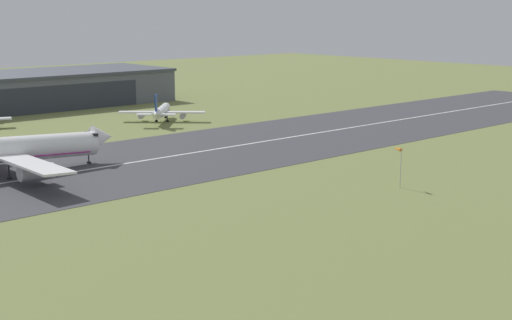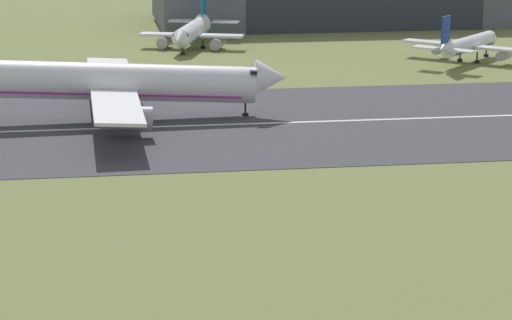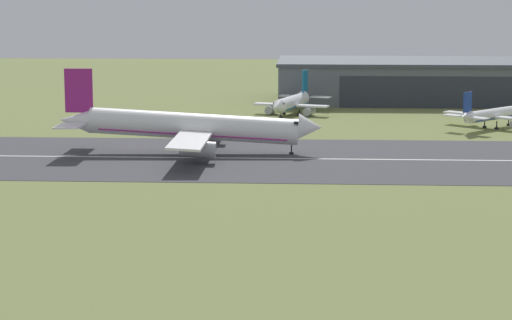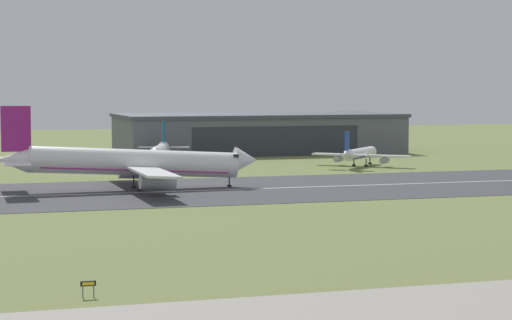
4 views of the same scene
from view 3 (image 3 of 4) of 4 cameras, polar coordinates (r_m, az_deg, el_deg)
name	(u,v)px [view 3 (image 3 of 4)]	position (r m, az deg, el deg)	size (l,w,h in m)	color
ground_plane	(131,249)	(115.85, -7.17, -5.06)	(639.53, 639.53, 0.00)	olive
runway_strip	(195,158)	(176.77, -3.53, 0.12)	(399.53, 46.02, 0.06)	#3D3D42
runway_centreline	(195,158)	(176.77, -3.53, 0.14)	(359.58, 0.70, 0.01)	silver
hangar_building	(425,81)	(270.88, 9.63, 4.50)	(78.34, 34.76, 10.95)	slate
airplane_landing	(192,127)	(181.07, -3.70, 1.90)	(47.98, 44.66, 15.36)	white
airplane_parked_west	(491,115)	(219.24, 13.26, 2.51)	(20.82, 20.58, 8.54)	white
airplane_parked_centre	(292,103)	(237.91, 2.07, 3.28)	(19.07, 24.71, 9.95)	white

